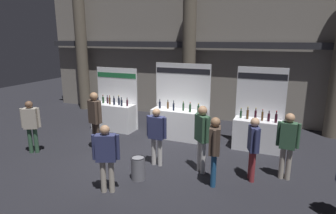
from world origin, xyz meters
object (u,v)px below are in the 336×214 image
at_px(visitor_4, 215,146).
at_px(visitor_8, 253,144).
at_px(visitor_5, 288,141).
at_px(exhibitor_booth_2, 257,130).
at_px(visitor_1, 95,116).
at_px(exhibitor_booth_0, 114,114).
at_px(trash_bin, 138,168).
at_px(visitor_6, 31,123).
at_px(visitor_3, 202,133).
at_px(visitor_0, 157,132).
at_px(exhibitor_booth_1, 179,121).
at_px(visitor_7, 106,153).

bearing_deg(visitor_4, visitor_8, -63.86).
bearing_deg(visitor_5, visitor_8, -148.91).
xyz_separation_m(exhibitor_booth_2, visitor_1, (-4.52, -2.01, 0.49)).
distance_m(exhibitor_booth_0, trash_bin, 4.09).
relative_size(visitor_4, visitor_6, 1.04).
distance_m(exhibitor_booth_2, visitor_6, 6.82).
bearing_deg(visitor_3, exhibitor_booth_2, -73.02).
bearing_deg(visitor_0, visitor_8, -174.81).
distance_m(exhibitor_booth_0, exhibitor_booth_1, 2.59).
bearing_deg(visitor_8, visitor_5, -82.42).
bearing_deg(visitor_1, trash_bin, 168.35).
xyz_separation_m(visitor_5, visitor_7, (-3.66, -2.18, -0.05)).
height_order(visitor_3, visitor_4, visitor_3).
distance_m(exhibitor_booth_2, visitor_4, 2.83).
distance_m(visitor_1, visitor_7, 2.57).
xyz_separation_m(visitor_0, visitor_8, (2.48, 0.12, -0.02)).
relative_size(visitor_7, visitor_8, 1.00).
xyz_separation_m(exhibitor_booth_0, trash_bin, (2.69, -3.07, -0.30)).
bearing_deg(exhibitor_booth_0, visitor_0, -38.15).
bearing_deg(visitor_6, visitor_5, -18.64).
xyz_separation_m(visitor_0, visitor_4, (1.68, -0.48, 0.05)).
height_order(visitor_7, visitor_8, visitor_8).
bearing_deg(visitor_6, exhibitor_booth_1, 10.71).
height_order(exhibitor_booth_2, visitor_3, exhibitor_booth_2).
distance_m(visitor_4, visitor_5, 1.82).
distance_m(exhibitor_booth_0, visitor_4, 5.20).
distance_m(visitor_1, visitor_6, 1.87).
xyz_separation_m(exhibitor_booth_1, visitor_7, (-0.25, -3.92, 0.31)).
distance_m(trash_bin, visitor_8, 2.83).
relative_size(visitor_0, visitor_3, 0.90).
height_order(visitor_5, visitor_7, visitor_5).
xyz_separation_m(exhibitor_booth_1, visitor_1, (-1.96, -2.00, 0.47)).
relative_size(exhibitor_booth_1, trash_bin, 4.38).
relative_size(visitor_3, visitor_4, 1.06).
xyz_separation_m(visitor_1, visitor_3, (3.37, -0.16, -0.04)).
relative_size(visitor_0, visitor_8, 1.01).
xyz_separation_m(exhibitor_booth_2, visitor_6, (-6.17, -2.89, 0.34)).
relative_size(exhibitor_booth_2, visitor_5, 1.50).
xyz_separation_m(visitor_6, visitor_8, (6.26, 0.77, -0.02)).
bearing_deg(visitor_3, visitor_8, -132.60).
relative_size(visitor_0, visitor_1, 0.87).
xyz_separation_m(trash_bin, visitor_1, (-2.05, 1.12, 0.80)).
height_order(exhibitor_booth_2, visitor_6, exhibitor_booth_2).
bearing_deg(visitor_4, visitor_7, 109.23).
xyz_separation_m(exhibitor_booth_0, visitor_4, (4.45, -2.65, 0.40)).
bearing_deg(visitor_5, visitor_1, -172.63).
height_order(exhibitor_booth_1, visitor_3, exhibitor_booth_1).
distance_m(trash_bin, visitor_1, 2.47).
height_order(visitor_0, visitor_8, visitor_0).
relative_size(exhibitor_booth_0, visitor_4, 1.38).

